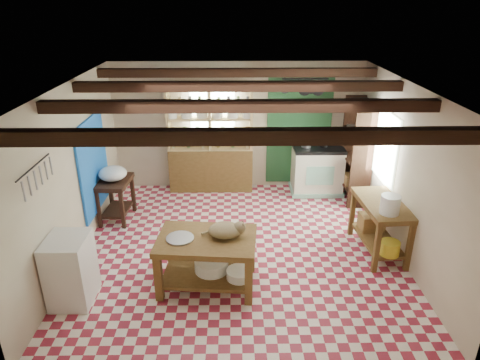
{
  "coord_description": "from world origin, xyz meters",
  "views": [
    {
      "loc": [
        -0.09,
        -5.91,
        3.75
      ],
      "look_at": [
        0.01,
        0.3,
        1.07
      ],
      "focal_mm": 32.0,
      "sensor_mm": 36.0,
      "label": 1
    }
  ],
  "objects_px": {
    "prep_table": "(116,200)",
    "right_counter": "(379,227)",
    "stove": "(317,170)",
    "cat": "(225,230)",
    "white_cabinet": "(71,270)",
    "work_table": "(207,261)"
  },
  "relations": [
    {
      "from": "white_cabinet",
      "to": "cat",
      "type": "height_order",
      "value": "cat"
    },
    {
      "from": "stove",
      "to": "right_counter",
      "type": "xyz_separation_m",
      "value": [
        0.57,
        -2.27,
        -0.06
      ]
    },
    {
      "from": "stove",
      "to": "prep_table",
      "type": "distance_m",
      "value": 3.98
    },
    {
      "from": "cat",
      "to": "work_table",
      "type": "bearing_deg",
      "value": -178.69
    },
    {
      "from": "white_cabinet",
      "to": "stove",
      "type": "bearing_deg",
      "value": 41.73
    },
    {
      "from": "work_table",
      "to": "prep_table",
      "type": "distance_m",
      "value": 2.62
    },
    {
      "from": "stove",
      "to": "cat",
      "type": "bearing_deg",
      "value": -120.92
    },
    {
      "from": "right_counter",
      "to": "work_table",
      "type": "bearing_deg",
      "value": -166.67
    },
    {
      "from": "stove",
      "to": "prep_table",
      "type": "relative_size",
      "value": 1.3
    },
    {
      "from": "prep_table",
      "to": "white_cabinet",
      "type": "xyz_separation_m",
      "value": [
        -0.02,
        -2.25,
        0.08
      ]
    },
    {
      "from": "prep_table",
      "to": "cat",
      "type": "xyz_separation_m",
      "value": [
        2.0,
        -1.93,
        0.47
      ]
    },
    {
      "from": "right_counter",
      "to": "cat",
      "type": "bearing_deg",
      "value": -165.56
    },
    {
      "from": "white_cabinet",
      "to": "cat",
      "type": "xyz_separation_m",
      "value": [
        2.02,
        0.32,
        0.39
      ]
    },
    {
      "from": "stove",
      "to": "right_counter",
      "type": "distance_m",
      "value": 2.34
    },
    {
      "from": "stove",
      "to": "white_cabinet",
      "type": "height_order",
      "value": "stove"
    },
    {
      "from": "stove",
      "to": "prep_table",
      "type": "xyz_separation_m",
      "value": [
        -3.81,
        -1.12,
        -0.1
      ]
    },
    {
      "from": "white_cabinet",
      "to": "cat",
      "type": "relative_size",
      "value": 2.07
    },
    {
      "from": "cat",
      "to": "right_counter",
      "type": "bearing_deg",
      "value": 13.34
    },
    {
      "from": "work_table",
      "to": "white_cabinet",
      "type": "xyz_separation_m",
      "value": [
        -1.76,
        -0.3,
        0.09
      ]
    },
    {
      "from": "stove",
      "to": "work_table",
      "type": "bearing_deg",
      "value": -124.06
    },
    {
      "from": "prep_table",
      "to": "right_counter",
      "type": "xyz_separation_m",
      "value": [
        4.38,
        -1.14,
        0.05
      ]
    },
    {
      "from": "stove",
      "to": "white_cabinet",
      "type": "bearing_deg",
      "value": -138.77
    }
  ]
}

